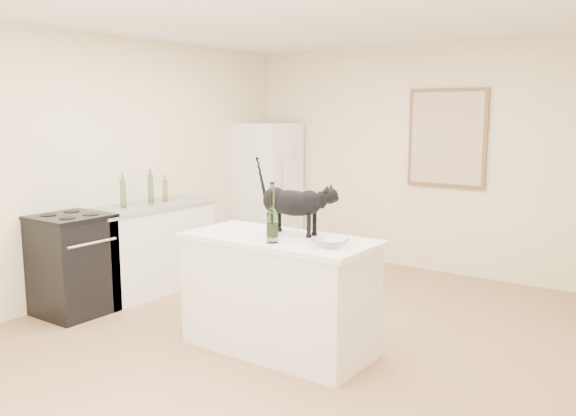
{
  "coord_description": "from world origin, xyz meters",
  "views": [
    {
      "loc": [
        2.73,
        -3.79,
        1.84
      ],
      "look_at": [
        0.15,
        -0.15,
        1.12
      ],
      "focal_mm": 37.24,
      "sensor_mm": 36.0,
      "label": 1
    }
  ],
  "objects_px": {
    "black_cat": "(293,206)",
    "glass_bowl": "(330,243)",
    "wine_bottle": "(272,216)",
    "stove": "(73,266)",
    "fridge": "(267,189)"
  },
  "relations": [
    {
      "from": "black_cat",
      "to": "glass_bowl",
      "type": "relative_size",
      "value": 2.53
    },
    {
      "from": "fridge",
      "to": "glass_bowl",
      "type": "distance_m",
      "value": 3.66
    },
    {
      "from": "stove",
      "to": "black_cat",
      "type": "bearing_deg",
      "value": 14.46
    },
    {
      "from": "black_cat",
      "to": "glass_bowl",
      "type": "distance_m",
      "value": 0.55
    },
    {
      "from": "stove",
      "to": "fridge",
      "type": "xyz_separation_m",
      "value": [
        0.0,
        2.95,
        0.4
      ]
    },
    {
      "from": "stove",
      "to": "black_cat",
      "type": "height_order",
      "value": "black_cat"
    },
    {
      "from": "black_cat",
      "to": "fridge",
      "type": "bearing_deg",
      "value": 125.28
    },
    {
      "from": "stove",
      "to": "glass_bowl",
      "type": "relative_size",
      "value": 3.62
    },
    {
      "from": "fridge",
      "to": "glass_bowl",
      "type": "bearing_deg",
      "value": -45.77
    },
    {
      "from": "stove",
      "to": "wine_bottle",
      "type": "bearing_deg",
      "value": 5.53
    },
    {
      "from": "stove",
      "to": "wine_bottle",
      "type": "height_order",
      "value": "wine_bottle"
    },
    {
      "from": "black_cat",
      "to": "wine_bottle",
      "type": "height_order",
      "value": "black_cat"
    },
    {
      "from": "fridge",
      "to": "wine_bottle",
      "type": "height_order",
      "value": "fridge"
    },
    {
      "from": "wine_bottle",
      "to": "glass_bowl",
      "type": "distance_m",
      "value": 0.47
    },
    {
      "from": "wine_bottle",
      "to": "glass_bowl",
      "type": "bearing_deg",
      "value": 16.33
    }
  ]
}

